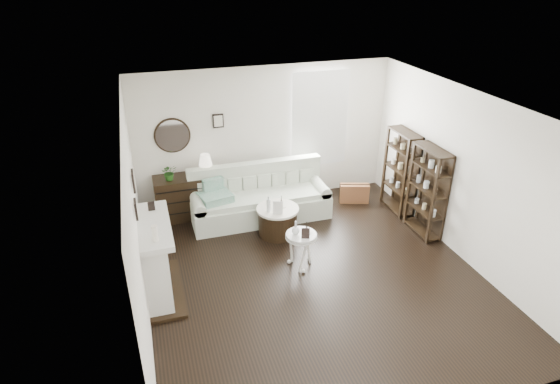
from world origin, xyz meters
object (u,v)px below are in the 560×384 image
object	(u,v)px
pedestal_table	(301,237)
dresser	(189,196)
sofa	(259,200)
drum_table	(278,221)

from	to	relation	value
pedestal_table	dresser	bearing A→B (deg)	124.16
sofa	dresser	world-z (taller)	sofa
sofa	pedestal_table	distance (m)	1.80
dresser	pedestal_table	size ratio (longest dim) A/B	2.07
drum_table	pedestal_table	world-z (taller)	pedestal_table
sofa	dresser	xyz separation A→B (m)	(-1.27, 0.39, 0.08)
pedestal_table	sofa	bearing A→B (deg)	96.61
dresser	drum_table	distance (m)	1.81
dresser	drum_table	world-z (taller)	dresser
sofa	dresser	bearing A→B (deg)	162.86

